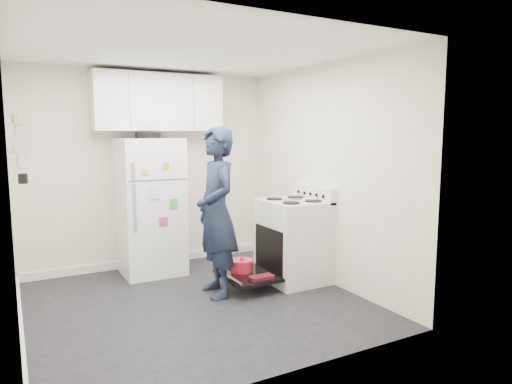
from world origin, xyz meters
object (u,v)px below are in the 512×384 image
open_oven_door (246,272)px  person (216,212)px  refrigerator (150,206)px  electric_range (292,241)px

open_oven_door → person: bearing=-171.6°
refrigerator → person: bearing=-70.4°
refrigerator → person: 1.18m
open_oven_door → refrigerator: refrigerator is taller
open_oven_door → electric_range: bearing=-4.1°
electric_range → refrigerator: (-1.36, 1.10, 0.37)m
electric_range → refrigerator: refrigerator is taller
electric_range → open_oven_door: electric_range is taller
open_oven_door → person: (-0.37, -0.05, 0.72)m
refrigerator → open_oven_door: bearing=-54.1°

